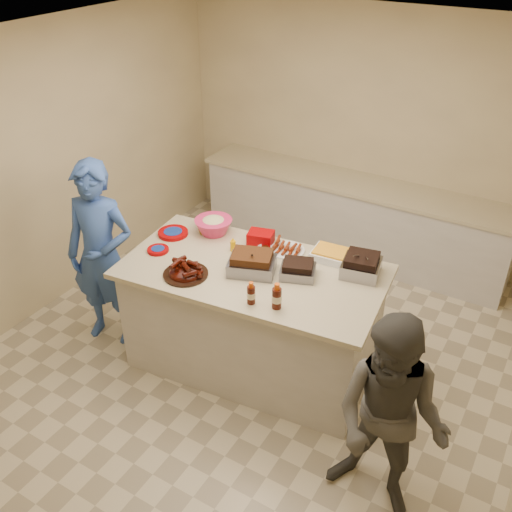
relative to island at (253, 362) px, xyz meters
The scene contains 20 objects.
room 0.02m from the island, 138.46° to the left, with size 4.50×5.00×2.70m, color #D1BC8B, non-canonical shape.
back_counter 2.26m from the island, 90.43° to the left, with size 3.60×0.64×0.90m, color beige, non-canonical shape.
island is the anchor object (origin of this frame).
rib_platter 1.14m from the island, 140.52° to the right, with size 0.36×0.36×0.14m, color #3B0A03, non-canonical shape.
pulled_pork_tray 1.00m from the island, 70.63° to the right, with size 0.37×0.28×0.11m, color #47230F.
brisket_tray 1.07m from the island, 15.47° to the left, with size 0.27×0.23×0.08m, color black.
roasting_pan 1.32m from the island, 26.16° to the left, with size 0.29×0.29×0.12m, color gray.
coleslaw_bowl 1.22m from the island, 151.53° to the left, with size 0.34×0.34×0.23m, color #CC2557, non-canonical shape.
sausage_plate 1.08m from the island, 75.32° to the left, with size 0.30×0.30×0.05m, color silver.
mac_cheese_dish 1.21m from the island, 44.44° to the left, with size 0.33×0.24×0.09m, color #FBAB21.
bbq_bottle_a 1.10m from the island, 60.51° to the right, with size 0.06×0.06×0.18m, color #391007.
bbq_bottle_b 1.14m from the island, 40.16° to the right, with size 0.07×0.07×0.21m, color #391007.
mustard_bottle 1.06m from the island, 151.10° to the left, with size 0.05×0.05×0.13m, color #EFA700.
sauce_bowl 1.04m from the island, 100.39° to the left, with size 0.13×0.04×0.13m, color silver.
plate_stack_large 1.35m from the island, behind, with size 0.27×0.27×0.03m, color #8B0002.
plate_stack_small 1.32m from the island, 168.48° to the right, with size 0.18×0.18×0.03m, color #8B0002.
plastic_cup 1.24m from the island, 158.29° to the left, with size 0.11×0.10×0.11m, color #9B641F.
basket_stack 1.09m from the island, 111.61° to the left, with size 0.22×0.16×0.11m, color #8B0002.
guest_blue 1.39m from the island, 166.26° to the right, with size 0.64×1.76×0.42m, color #3355A4.
guest_gray 1.62m from the island, 27.31° to the right, with size 0.75×1.55×0.59m, color #52504A.
Camera 1 is at (2.00, -3.30, 3.53)m, focal length 40.00 mm.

